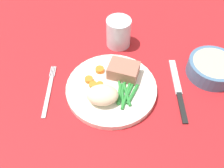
% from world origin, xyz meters
% --- Properties ---
extents(dining_table, '(1.20, 0.90, 0.02)m').
position_xyz_m(dining_table, '(0.00, 0.00, 0.01)').
color(dining_table, red).
rests_on(dining_table, ground).
extents(dinner_plate, '(0.23, 0.23, 0.02)m').
position_xyz_m(dinner_plate, '(0.01, -0.04, 0.03)').
color(dinner_plate, white).
rests_on(dinner_plate, dining_table).
extents(meat_portion, '(0.09, 0.08, 0.04)m').
position_xyz_m(meat_portion, '(0.04, -0.00, 0.05)').
color(meat_portion, '#A86B56').
rests_on(meat_portion, dinner_plate).
extents(mashed_potatoes, '(0.08, 0.06, 0.04)m').
position_xyz_m(mashed_potatoes, '(-0.01, -0.08, 0.06)').
color(mashed_potatoes, beige).
rests_on(mashed_potatoes, dinner_plate).
extents(carrot_slices, '(0.05, 0.07, 0.01)m').
position_xyz_m(carrot_slices, '(-0.03, -0.02, 0.04)').
color(carrot_slices, orange).
rests_on(carrot_slices, dinner_plate).
extents(green_beans, '(0.06, 0.10, 0.01)m').
position_xyz_m(green_beans, '(0.04, -0.06, 0.04)').
color(green_beans, '#2D8C38').
rests_on(green_beans, dinner_plate).
extents(fork, '(0.01, 0.17, 0.00)m').
position_xyz_m(fork, '(-0.15, -0.04, 0.02)').
color(fork, silver).
rests_on(fork, dining_table).
extents(knife, '(0.02, 0.21, 0.01)m').
position_xyz_m(knife, '(0.18, -0.04, 0.02)').
color(knife, black).
rests_on(knife, dining_table).
extents(water_glass, '(0.07, 0.07, 0.09)m').
position_xyz_m(water_glass, '(0.03, 0.14, 0.06)').
color(water_glass, silver).
rests_on(water_glass, dining_table).
extents(salad_bowl, '(0.13, 0.13, 0.04)m').
position_xyz_m(salad_bowl, '(0.28, 0.02, 0.04)').
color(salad_bowl, '#4C7299').
rests_on(salad_bowl, dining_table).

